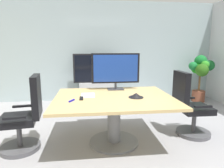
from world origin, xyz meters
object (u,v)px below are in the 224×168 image
object	(u,v)px
conference_table	(114,108)
tv_monitor	(116,69)
remote_control	(81,98)
potted_plant	(201,72)
office_chair_left	(25,119)
wall_display_unit	(97,86)
office_chair_right	(189,109)
conference_phone	(136,95)

from	to	relation	value
conference_table	tv_monitor	bearing A→B (deg)	79.58
remote_control	potted_plant	bearing A→B (deg)	33.83
office_chair_left	potted_plant	world-z (taller)	potted_plant
conference_table	wall_display_unit	bearing A→B (deg)	94.32
office_chair_right	conference_phone	size ratio (longest dim) A/B	4.95
remote_control	tv_monitor	bearing A→B (deg)	44.63
conference_table	office_chair_right	distance (m)	1.30
tv_monitor	potted_plant	bearing A→B (deg)	31.67
wall_display_unit	tv_monitor	bearing A→B (deg)	-81.43
conference_table	remote_control	distance (m)	0.52
office_chair_right	remote_control	xyz separation A→B (m)	(-1.78, -0.19, 0.29)
tv_monitor	conference_phone	distance (m)	0.72
office_chair_right	remote_control	world-z (taller)	office_chair_right
wall_display_unit	conference_phone	world-z (taller)	wall_display_unit
office_chair_left	office_chair_right	xyz separation A→B (m)	(2.59, 0.16, 0.00)
conference_table	wall_display_unit	distance (m)	2.34
wall_display_unit	potted_plant	bearing A→B (deg)	-4.87
office_chair_right	remote_control	distance (m)	1.81
potted_plant	conference_phone	distance (m)	3.17
conference_phone	remote_control	bearing A→B (deg)	179.00
remote_control	wall_display_unit	bearing A→B (deg)	81.83
conference_table	office_chair_left	size ratio (longest dim) A/B	1.63
wall_display_unit	office_chair_left	bearing A→B (deg)	-115.32
office_chair_left	office_chair_right	distance (m)	2.59
tv_monitor	wall_display_unit	bearing A→B (deg)	98.57
office_chair_right	tv_monitor	bearing A→B (deg)	72.08
office_chair_right	tv_monitor	world-z (taller)	tv_monitor
office_chair_left	remote_control	size ratio (longest dim) A/B	6.41
potted_plant	remote_control	world-z (taller)	potted_plant
office_chair_right	tv_monitor	size ratio (longest dim) A/B	1.30
office_chair_left	wall_display_unit	xyz separation A→B (m)	(1.12, 2.36, -0.01)
office_chair_right	potted_plant	bearing A→B (deg)	-33.70
conference_table	potted_plant	size ratio (longest dim) A/B	1.40
office_chair_right	potted_plant	world-z (taller)	potted_plant
wall_display_unit	potted_plant	xyz separation A→B (m)	(2.81, -0.24, 0.38)
office_chair_left	tv_monitor	world-z (taller)	tv_monitor
conference_phone	office_chair_left	bearing A→B (deg)	178.55
office_chair_left	tv_monitor	bearing A→B (deg)	104.53
office_chair_left	office_chair_right	bearing A→B (deg)	86.10
wall_display_unit	remote_control	size ratio (longest dim) A/B	7.71
wall_display_unit	conference_phone	size ratio (longest dim) A/B	5.95
tv_monitor	remote_control	size ratio (longest dim) A/B	4.94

